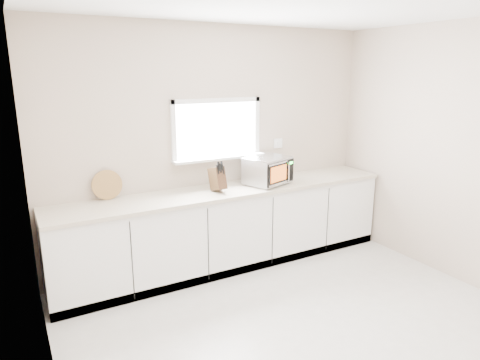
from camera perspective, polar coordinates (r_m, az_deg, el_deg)
ground at (r=3.87m, az=11.10°, el=-20.46°), size 4.00×4.00×0.00m
back_wall at (r=4.94m, az=-3.16°, el=4.63°), size 4.00×0.17×2.70m
cabinets at (r=4.93m, az=-1.50°, el=-6.53°), size 3.92×0.60×0.88m
countertop at (r=4.77m, az=-1.48°, el=-1.40°), size 3.92×0.64×0.04m
microwave at (r=4.94m, az=3.74°, el=1.34°), size 0.59×0.52×0.32m
knife_block at (r=4.64m, az=-3.02°, el=0.24°), size 0.14×0.25×0.34m
cutting_board at (r=4.55m, az=-17.30°, el=-0.61°), size 0.30×0.07×0.30m
coffee_grinder at (r=5.10m, az=5.83°, el=1.02°), size 0.13×0.13×0.21m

